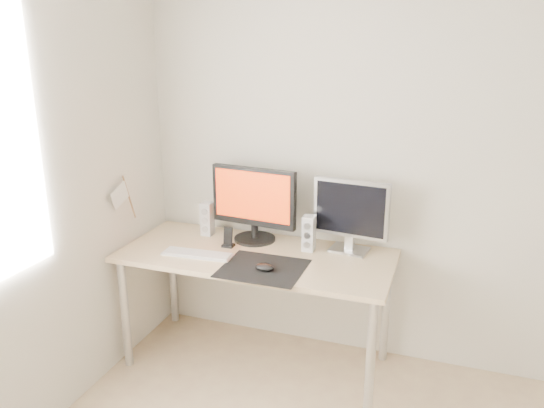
# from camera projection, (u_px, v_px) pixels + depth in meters

# --- Properties ---
(wall_back) EXTENTS (3.50, 0.00, 3.50)m
(wall_back) POSITION_uv_depth(u_px,v_px,m) (432.00, 165.00, 3.00)
(wall_back) COLOR beige
(wall_back) RESTS_ON ground
(mousepad) EXTENTS (0.45, 0.40, 0.00)m
(mousepad) POSITION_uv_depth(u_px,v_px,m) (263.00, 268.00, 2.91)
(mousepad) COLOR black
(mousepad) RESTS_ON desk
(mouse) EXTENTS (0.11, 0.06, 0.04)m
(mouse) POSITION_uv_depth(u_px,v_px,m) (265.00, 267.00, 2.87)
(mouse) COLOR black
(mouse) RESTS_ON mousepad
(desk) EXTENTS (1.60, 0.70, 0.73)m
(desk) POSITION_uv_depth(u_px,v_px,m) (256.00, 266.00, 3.14)
(desk) COLOR #D1B587
(desk) RESTS_ON ground
(main_monitor) EXTENTS (0.55, 0.29, 0.47)m
(main_monitor) POSITION_uv_depth(u_px,v_px,m) (254.00, 202.00, 3.24)
(main_monitor) COLOR black
(main_monitor) RESTS_ON desk
(second_monitor) EXTENTS (0.45, 0.19, 0.43)m
(second_monitor) POSITION_uv_depth(u_px,v_px,m) (351.00, 212.00, 3.08)
(second_monitor) COLOR silver
(second_monitor) RESTS_ON desk
(speaker_left) EXTENTS (0.07, 0.08, 0.21)m
(speaker_left) POSITION_uv_depth(u_px,v_px,m) (207.00, 219.00, 3.39)
(speaker_left) COLOR silver
(speaker_left) RESTS_ON desk
(speaker_right) EXTENTS (0.07, 0.08, 0.21)m
(speaker_right) POSITION_uv_depth(u_px,v_px,m) (309.00, 233.00, 3.13)
(speaker_right) COLOR white
(speaker_right) RESTS_ON desk
(keyboard) EXTENTS (0.43, 0.14, 0.02)m
(keyboard) POSITION_uv_depth(u_px,v_px,m) (198.00, 254.00, 3.09)
(keyboard) COLOR silver
(keyboard) RESTS_ON desk
(phone_dock) EXTENTS (0.07, 0.06, 0.12)m
(phone_dock) POSITION_uv_depth(u_px,v_px,m) (228.00, 241.00, 3.21)
(phone_dock) COLOR black
(phone_dock) RESTS_ON desk
(pennant) EXTENTS (0.01, 0.23, 0.29)m
(pennant) POSITION_uv_depth(u_px,v_px,m) (123.00, 196.00, 3.14)
(pennant) COLOR #A57F54
(pennant) RESTS_ON wall_left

